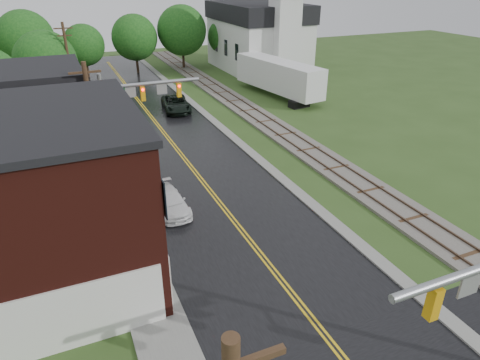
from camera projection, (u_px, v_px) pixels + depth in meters
main_road at (173, 144)px, 37.16m from camera, size 10.00×90.00×0.02m
curb_right at (212, 120)px, 43.20m from camera, size 0.80×70.00×0.12m
sidewalk_left at (108, 180)px, 30.84m from camera, size 2.40×50.00×0.12m
yellow_house at (26, 144)px, 28.53m from camera, size 8.00×7.00×6.40m
darkred_building at (43, 118)px, 36.73m from camera, size 7.00×6.00×4.40m
church at (261, 30)px, 61.22m from camera, size 10.40×18.40×20.00m
railroad at (253, 113)px, 44.79m from camera, size 3.20×80.00×0.30m
traffic_signal_far at (133, 102)px, 31.25m from camera, size 7.34×0.43×7.20m
utility_pole_b at (95, 133)px, 26.06m from camera, size 1.80×0.28×9.00m
utility_pole_c at (70, 66)px, 44.15m from camera, size 1.80×0.28×9.00m
tree_left_e at (48, 63)px, 44.94m from camera, size 6.40×6.40×8.16m
suv_dark at (176, 104)px, 45.57m from camera, size 3.27×5.94×1.57m
pickup_white at (170, 202)px, 26.73m from camera, size 1.96×4.46×1.28m
semi_trailer at (279, 76)px, 50.18m from camera, size 5.06×13.75×4.16m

